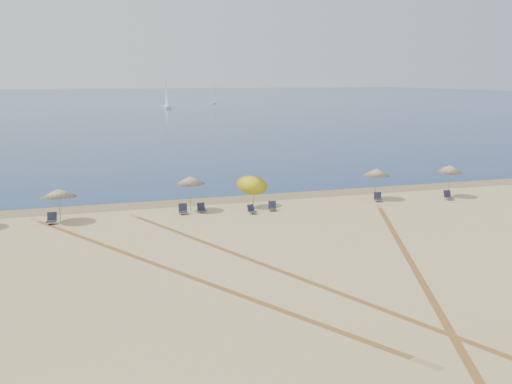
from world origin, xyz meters
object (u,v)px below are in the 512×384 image
chair_4 (202,208)px  chair_7 (378,197)px  umbrella_1 (59,193)px  sailboat_0 (215,98)px  umbrella_5 (450,169)px  chair_6 (272,207)px  chair_2 (52,219)px  chair_8 (448,196)px  sailboat_1 (166,99)px  umbrella_3 (253,182)px  chair_3 (183,210)px  chair_5 (252,210)px  umbrella_2 (190,180)px  umbrella_4 (376,172)px

chair_4 → chair_7: (13.62, -0.45, 0.01)m
umbrella_1 → sailboat_0: (46.35, 156.83, -0.02)m
umbrella_5 → chair_6: 15.04m
chair_2 → chair_8: chair_2 is taller
umbrella_1 → umbrella_5: size_ratio=0.90×
umbrella_5 → chair_8: umbrella_5 is taller
chair_2 → sailboat_1: sailboat_1 is taller
umbrella_3 → chair_3: umbrella_3 is taller
chair_5 → chair_2: bearing=158.1°
umbrella_5 → chair_5: umbrella_5 is taller
umbrella_1 → chair_6: size_ratio=3.02×
sailboat_1 → umbrella_5: bearing=-92.3°
chair_2 → chair_6: bearing=3.5°
sailboat_1 → chair_3: bearing=-101.5°
chair_3 → chair_7: bearing=5.2°
chair_3 → umbrella_2: bearing=55.9°
chair_5 → sailboat_0: size_ratio=0.11×
chair_2 → chair_6: size_ratio=0.99×
umbrella_2 → chair_5: bearing=-28.5°
sailboat_1 → umbrella_3: bearing=-99.2°
umbrella_4 → sailboat_1: (2.68, 131.25, 0.51)m
umbrella_1 → chair_2: (-0.52, -0.35, -1.62)m
chair_4 → sailboat_1: 132.65m
sailboat_0 → sailboat_1: (-20.44, -25.41, 0.72)m
umbrella_1 → umbrella_2: bearing=3.6°
chair_5 → chair_7: 10.39m
umbrella_2 → umbrella_5: (20.47, -1.25, 0.03)m
chair_2 → chair_4: size_ratio=1.09×
chair_5 → chair_8: size_ratio=1.02×
umbrella_4 → chair_3: bearing=-178.4°
umbrella_4 → chair_8: bearing=-18.9°
chair_5 → chair_8: bearing=-16.9°
chair_4 → chair_8: size_ratio=0.99×
umbrella_3 → chair_6: 2.39m
umbrella_1 → chair_6: 14.47m
umbrella_4 → chair_7: (-0.21, -0.80, -1.84)m
umbrella_1 → chair_2: size_ratio=3.05×
umbrella_4 → chair_5: 10.86m
umbrella_2 → chair_4: (0.63, -0.72, -1.93)m
chair_4 → chair_8: 19.21m
chair_8 → sailboat_1: size_ratio=0.08×
umbrella_3 → chair_6: umbrella_3 is taller
chair_6 → sailboat_0: sailboat_0 is taller
chair_4 → chair_3: bearing=176.9°
umbrella_4 → chair_2: (-23.76, -0.52, -1.82)m
umbrella_2 → umbrella_3: (4.55, -0.18, -0.35)m
umbrella_4 → chair_4: umbrella_4 is taller
umbrella_3 → chair_3: size_ratio=3.50×
umbrella_5 → sailboat_1: sailboat_1 is taller
umbrella_3 → umbrella_4: bearing=-1.1°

